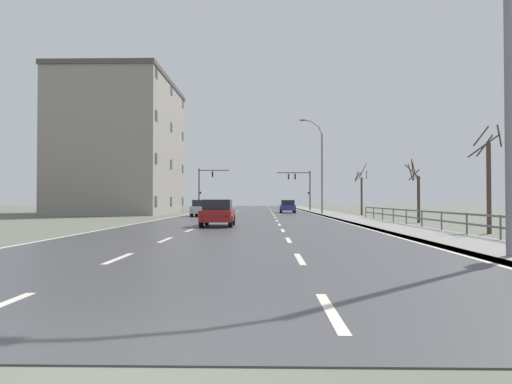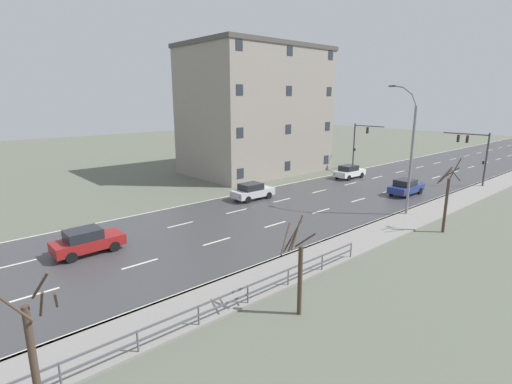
% 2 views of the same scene
% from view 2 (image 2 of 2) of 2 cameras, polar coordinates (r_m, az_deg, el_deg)
% --- Properties ---
extents(ground_plane, '(160.00, 160.00, 0.12)m').
position_cam_2_polar(ground_plane, '(40.78, 14.36, 0.03)').
color(ground_plane, '#5B6051').
extents(road_asphalt_strip, '(14.00, 120.00, 0.03)m').
position_cam_2_polar(road_asphalt_strip, '(50.95, 22.05, 2.21)').
color(road_asphalt_strip, '#3D3D3F').
rests_on(road_asphalt_strip, ground).
extents(sidewalk_right, '(3.00, 120.00, 0.12)m').
position_cam_2_polar(sidewalk_right, '(47.89, 31.03, 0.62)').
color(sidewalk_right, gray).
rests_on(sidewalk_right, ground).
extents(guardrail, '(0.07, 29.32, 1.00)m').
position_cam_2_polar(guardrail, '(15.40, -21.95, -21.19)').
color(guardrail, '#515459').
rests_on(guardrail, ground).
extents(street_lamp_midground, '(2.48, 0.24, 10.31)m').
position_cam_2_polar(street_lamp_midground, '(32.88, 21.78, 5.34)').
color(street_lamp_midground, slate).
rests_on(street_lamp_midground, ground).
extents(traffic_signal_right, '(4.81, 0.36, 5.75)m').
position_cam_2_polar(traffic_signal_right, '(47.85, 29.67, 5.53)').
color(traffic_signal_right, '#38383A').
rests_on(traffic_signal_right, ground).
extents(traffic_signal_left, '(4.35, 0.36, 6.05)m').
position_cam_2_polar(traffic_signal_left, '(53.04, 14.97, 7.44)').
color(traffic_signal_left, '#38383A').
rests_on(traffic_signal_left, ground).
extents(car_near_left, '(1.85, 4.11, 1.57)m').
position_cam_2_polar(car_near_left, '(40.58, 21.28, 0.70)').
color(car_near_left, navy).
rests_on(car_near_left, ground).
extents(car_near_right, '(1.88, 4.12, 1.57)m').
position_cam_2_polar(car_near_right, '(47.09, 13.63, 2.95)').
color(car_near_right, silver).
rests_on(car_near_right, ground).
extents(car_distant, '(1.90, 4.13, 1.57)m').
position_cam_2_polar(car_distant, '(36.11, -0.55, 0.13)').
color(car_distant, '#B7B7BC').
rests_on(car_distant, ground).
extents(car_mid_centre, '(1.88, 4.12, 1.57)m').
position_cam_2_polar(car_mid_centre, '(25.83, -23.70, -6.64)').
color(car_mid_centre, maroon).
rests_on(car_mid_centre, ground).
extents(brick_building, '(11.75, 17.30, 15.55)m').
position_cam_2_polar(brick_building, '(49.88, -0.04, 11.98)').
color(brick_building, gray).
rests_on(brick_building, ground).
extents(bare_tree_near, '(1.42, 1.57, 5.02)m').
position_cam_2_polar(bare_tree_near, '(12.61, -29.71, -21.40)').
color(bare_tree_near, '#423328').
rests_on(bare_tree_near, ground).
extents(bare_tree_mid, '(1.20, 1.62, 4.40)m').
position_cam_2_polar(bare_tree_mid, '(17.07, 6.33, -11.56)').
color(bare_tree_mid, '#423328').
rests_on(bare_tree_mid, ground).
extents(bare_tree_far, '(1.36, 1.42, 5.38)m').
position_cam_2_polar(bare_tree_far, '(30.04, 26.35, -1.04)').
color(bare_tree_far, '#423328').
rests_on(bare_tree_far, ground).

